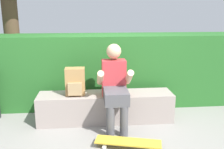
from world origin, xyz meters
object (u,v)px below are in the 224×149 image
bench_main (106,107)px  person_skater (115,84)px  backpack_on_bench (75,82)px  skateboard_near_person (128,142)px

bench_main → person_skater: 0.48m
bench_main → backpack_on_bench: size_ratio=5.01×
skateboard_near_person → bench_main: bearing=104.7°
bench_main → backpack_on_bench: bearing=-178.8°
person_skater → skateboard_near_person: person_skater is taller
person_skater → bench_main: bearing=118.8°
bench_main → backpack_on_bench: (-0.44, -0.01, 0.41)m
bench_main → person_skater: size_ratio=1.70×
skateboard_near_person → backpack_on_bench: bearing=129.0°
bench_main → skateboard_near_person: bearing=-75.3°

